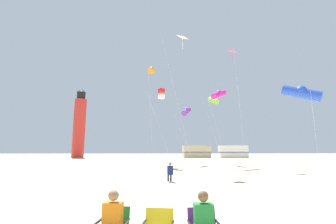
# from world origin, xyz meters

# --- Properties ---
(ground) EXTENTS (200.00, 200.00, 0.00)m
(ground) POSITION_xyz_m (0.00, 0.00, 0.00)
(ground) COLOR beige
(spectator_green_chair) EXTENTS (0.37, 0.53, 1.16)m
(spectator_green_chair) POSITION_xyz_m (-0.95, -2.88, 0.61)
(spectator_green_chair) COLOR orange
(spectator_green_chair) RESTS_ON ground
(spectator_purple_chair) EXTENTS (0.35, 0.51, 1.16)m
(spectator_purple_chair) POSITION_xyz_m (0.72, -3.03, 0.61)
(spectator_purple_chair) COLOR #238438
(spectator_purple_chair) RESTS_ON ground
(kite_flyer_standing) EXTENTS (0.36, 0.52, 1.16)m
(kite_flyer_standing) POSITION_xyz_m (0.52, 6.86, 0.61)
(kite_flyer_standing) COLOR navy
(kite_flyer_standing) RESTS_ON ground
(kite_box_scarlet) EXTENTS (2.98, 2.08, 8.79)m
(kite_box_scarlet) POSITION_xyz_m (0.02, 18.27, 8.20)
(kite_box_scarlet) COLOR silver
(kite_box_scarlet) RESTS_ON ground
(kite_tube_magenta) EXTENTS (3.36, 3.30, 9.04)m
(kite_tube_magenta) POSITION_xyz_m (6.80, 18.82, 8.33)
(kite_tube_magenta) COLOR silver
(kite_tube_magenta) RESTS_ON ground
(kite_diamond_white) EXTENTS (2.71, 2.68, 12.57)m
(kite_diamond_white) POSITION_xyz_m (1.90, 12.73, 11.74)
(kite_diamond_white) COLOR silver
(kite_diamond_white) RESTS_ON ground
(kite_tube_blue) EXTENTS (2.40, 2.09, 6.46)m
(kite_tube_blue) POSITION_xyz_m (9.61, 7.75, 5.76)
(kite_tube_blue) COLOR silver
(kite_tube_blue) RESTS_ON ground
(kite_tube_violet) EXTENTS (2.68, 3.17, 7.56)m
(kite_tube_violet) POSITION_xyz_m (3.32, 22.25, 6.85)
(kite_tube_violet) COLOR silver
(kite_tube_violet) RESTS_ON ground
(kite_diamond_rainbow) EXTENTS (1.53, 1.53, 13.31)m
(kite_diamond_rainbow) POSITION_xyz_m (8.17, 17.38, 12.43)
(kite_diamond_rainbow) COLOR silver
(kite_diamond_rainbow) RESTS_ON ground
(kite_tube_orange) EXTENTS (1.01, 2.56, 12.92)m
(kite_tube_orange) POSITION_xyz_m (-1.28, 21.81, 12.21)
(kite_tube_orange) COLOR silver
(kite_tube_orange) RESTS_ON ground
(kite_tube_lime) EXTENTS (2.44, 2.68, 9.20)m
(kite_tube_lime) POSITION_xyz_m (7.08, 22.90, 8.50)
(kite_tube_lime) COLOR silver
(kite_tube_lime) RESTS_ON ground
(lighthouse_distant) EXTENTS (2.80, 2.80, 16.80)m
(lighthouse_distant) POSITION_xyz_m (-19.63, 48.47, 7.84)
(lighthouse_distant) COLOR red
(lighthouse_distant) RESTS_ON ground
(rv_van_tan) EXTENTS (6.60, 2.84, 2.80)m
(rv_van_tan) POSITION_xyz_m (8.42, 46.93, 1.39)
(rv_van_tan) COLOR #C6B28C
(rv_van_tan) RESTS_ON ground
(rv_van_white) EXTENTS (6.48, 2.47, 2.80)m
(rv_van_white) POSITION_xyz_m (16.51, 45.27, 1.39)
(rv_van_white) COLOR white
(rv_van_white) RESTS_ON ground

